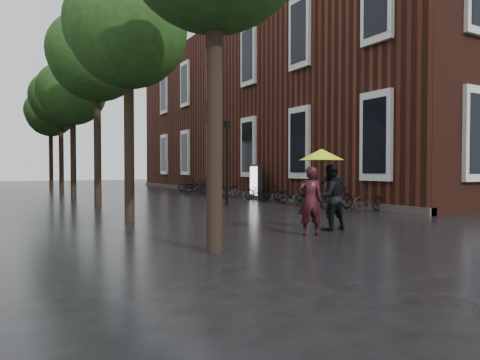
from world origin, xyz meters
TOP-DOWN VIEW (x-y plane):
  - ground at (0.00, 0.00)m, footprint 120.00×120.00m
  - brick_building at (10.47, 19.46)m, footprint 10.20×33.20m
  - street_trees at (-3.99, 15.91)m, footprint 4.33×34.03m
  - person_burgundy at (-0.93, 1.77)m, footprint 0.75×0.64m
  - person_black at (0.14, 2.24)m, footprint 0.93×0.75m
  - lime_umbrella at (-0.43, 1.93)m, footprint 1.16×1.16m
  - pedestrian_walking at (3.25, 5.65)m, footprint 1.16×0.91m
  - parked_bicycles at (4.58, 13.89)m, footprint 2.01×18.10m
  - ad_lightbox at (4.77, 13.60)m, footprint 0.30×1.29m
  - lamp_post at (1.35, 10.58)m, footprint 0.20×0.20m
  - cycle_sign at (-2.90, 18.31)m, footprint 0.16×0.56m

SIDE VIEW (x-z plane):
  - ground at x=0.00m, z-range 0.00..0.00m
  - parked_bicycles at x=4.58m, z-range -0.05..0.98m
  - person_burgundy at x=-0.93m, z-range 0.00..1.75m
  - person_black at x=0.14m, z-range 0.00..1.82m
  - pedestrian_walking at x=3.25m, z-range 0.00..1.84m
  - ad_lightbox at x=4.77m, z-range 0.00..1.95m
  - cycle_sign at x=-2.90m, z-range 0.50..3.59m
  - lime_umbrella at x=-0.43m, z-range 1.21..2.91m
  - lamp_post at x=1.35m, z-range 0.41..4.29m
  - brick_building at x=10.47m, z-range -0.01..11.99m
  - street_trees at x=-3.99m, z-range 1.88..10.79m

